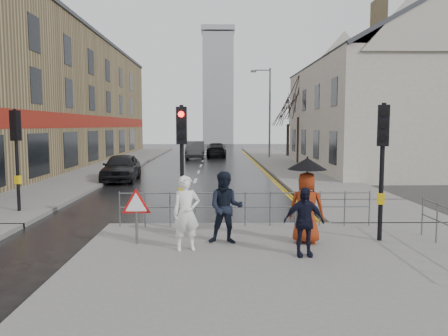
{
  "coord_description": "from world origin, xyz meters",
  "views": [
    {
      "loc": [
        1.12,
        -11.58,
        2.99
      ],
      "look_at": [
        1.42,
        4.23,
        1.45
      ],
      "focal_mm": 35.0,
      "sensor_mm": 36.0,
      "label": 1
    }
  ],
  "objects_px": {
    "pedestrian_b": "(226,208)",
    "car_mid": "(195,150)",
    "pedestrian_d": "(304,222)",
    "pedestrian_with_umbrella": "(307,197)",
    "car_parked": "(121,167)",
    "pedestrian_a": "(186,213)"
  },
  "relations": [
    {
      "from": "pedestrian_a",
      "to": "car_parked",
      "type": "bearing_deg",
      "value": 95.45
    },
    {
      "from": "pedestrian_b",
      "to": "pedestrian_d",
      "type": "bearing_deg",
      "value": -27.51
    },
    {
      "from": "pedestrian_a",
      "to": "car_mid",
      "type": "xyz_separation_m",
      "value": [
        -1.22,
        30.01,
        -0.21
      ]
    },
    {
      "from": "pedestrian_b",
      "to": "car_parked",
      "type": "xyz_separation_m",
      "value": [
        -5.36,
        13.19,
        -0.27
      ]
    },
    {
      "from": "car_parked",
      "to": "car_mid",
      "type": "xyz_separation_m",
      "value": [
        3.22,
        16.25,
        0.05
      ]
    },
    {
      "from": "car_parked",
      "to": "pedestrian_d",
      "type": "bearing_deg",
      "value": -65.8
    },
    {
      "from": "pedestrian_d",
      "to": "car_mid",
      "type": "height_order",
      "value": "pedestrian_d"
    },
    {
      "from": "pedestrian_b",
      "to": "car_mid",
      "type": "bearing_deg",
      "value": 99.32
    },
    {
      "from": "pedestrian_with_umbrella",
      "to": "pedestrian_d",
      "type": "bearing_deg",
      "value": -104.61
    },
    {
      "from": "pedestrian_b",
      "to": "pedestrian_with_umbrella",
      "type": "bearing_deg",
      "value": 4.83
    },
    {
      "from": "pedestrian_with_umbrella",
      "to": "car_mid",
      "type": "distance_m",
      "value": 29.74
    },
    {
      "from": "pedestrian_d",
      "to": "car_mid",
      "type": "xyz_separation_m",
      "value": [
        -3.82,
        30.52,
        -0.11
      ]
    },
    {
      "from": "car_parked",
      "to": "pedestrian_b",
      "type": "bearing_deg",
      "value": -69.95
    },
    {
      "from": "pedestrian_b",
      "to": "pedestrian_with_umbrella",
      "type": "distance_m",
      "value": 1.97
    },
    {
      "from": "pedestrian_b",
      "to": "pedestrian_with_umbrella",
      "type": "height_order",
      "value": "pedestrian_with_umbrella"
    },
    {
      "from": "pedestrian_d",
      "to": "car_parked",
      "type": "xyz_separation_m",
      "value": [
        -7.04,
        14.27,
        -0.16
      ]
    },
    {
      "from": "pedestrian_b",
      "to": "pedestrian_d",
      "type": "xyz_separation_m",
      "value": [
        1.68,
        -1.08,
        -0.11
      ]
    },
    {
      "from": "pedestrian_b",
      "to": "pedestrian_a",
      "type": "bearing_deg",
      "value": -142.94
    },
    {
      "from": "pedestrian_with_umbrella",
      "to": "car_parked",
      "type": "distance_m",
      "value": 15.1
    },
    {
      "from": "pedestrian_d",
      "to": "pedestrian_with_umbrella",
      "type": "bearing_deg",
      "value": 72.81
    },
    {
      "from": "pedestrian_b",
      "to": "car_mid",
      "type": "height_order",
      "value": "pedestrian_b"
    },
    {
      "from": "pedestrian_b",
      "to": "car_mid",
      "type": "distance_m",
      "value": 29.52
    }
  ]
}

